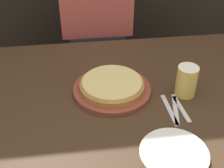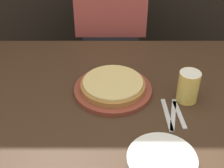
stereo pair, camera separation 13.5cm
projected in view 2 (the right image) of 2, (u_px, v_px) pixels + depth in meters
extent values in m
cube|color=#3D2819|center=(125.00, 153.00, 1.54)|extent=(1.52, 1.03, 0.70)
cylinder|color=brown|center=(112.00, 90.00, 1.37)|extent=(0.34, 0.34, 0.02)
cylinder|color=#A87038|center=(112.00, 85.00, 1.36)|extent=(0.28, 0.28, 0.02)
cylinder|color=#E0C175|center=(112.00, 82.00, 1.35)|extent=(0.26, 0.26, 0.01)
cylinder|color=#E5C65B|center=(187.00, 86.00, 1.29)|extent=(0.09, 0.09, 0.14)
cylinder|color=white|center=(189.00, 74.00, 1.25)|extent=(0.09, 0.09, 0.02)
cylinder|color=white|center=(161.00, 159.00, 1.05)|extent=(0.24, 0.24, 0.02)
cube|color=silver|center=(166.00, 114.00, 1.25)|extent=(0.03, 0.19, 0.00)
cube|color=silver|center=(172.00, 114.00, 1.25)|extent=(0.06, 0.19, 0.00)
cube|color=silver|center=(179.00, 114.00, 1.25)|extent=(0.03, 0.17, 0.00)
cube|color=#33333D|center=(110.00, 76.00, 2.11)|extent=(0.33, 0.20, 0.68)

